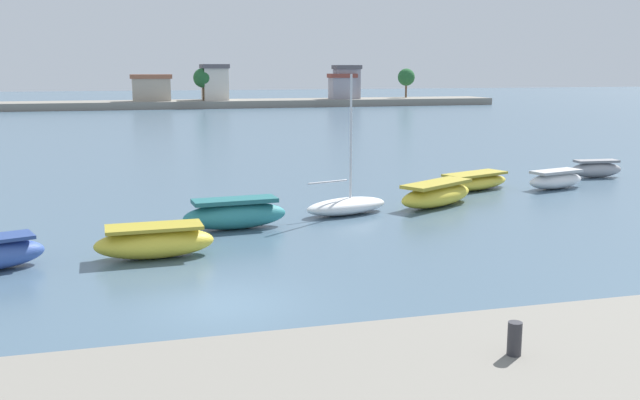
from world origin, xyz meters
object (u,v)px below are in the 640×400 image
mooring_bollard (515,339)px  moored_boat_2 (155,242)px  moored_boat_4 (346,205)px  moored_boat_8 (596,169)px  moored_boat_7 (556,180)px  moored_boat_6 (475,182)px  moored_boat_5 (437,195)px  moored_boat_3 (235,214)px

mooring_bollard → moored_boat_2: size_ratio=0.14×
moored_boat_4 → moored_boat_8: moored_boat_4 is taller
moored_boat_7 → moored_boat_8: 5.57m
mooring_bollard → moored_boat_4: size_ratio=0.09×
moored_boat_4 → moored_boat_6: (8.74, 4.51, 0.03)m
moored_boat_2 → moored_boat_6: size_ratio=0.84×
mooring_bollard → moored_boat_5: 22.22m
mooring_bollard → moored_boat_6: size_ratio=0.12×
moored_boat_2 → moored_boat_7: (21.94, 9.07, -0.07)m
moored_boat_5 → moored_boat_6: size_ratio=1.04×
moored_boat_2 → moored_boat_7: bearing=20.4°
moored_boat_5 → moored_boat_8: size_ratio=1.54×
moored_boat_5 → moored_boat_2: bearing=173.8°
moored_boat_2 → moored_boat_6: bearing=27.5°
moored_boat_2 → moored_boat_5: bearing=22.4°
mooring_bollard → moored_boat_6: mooring_bollard is taller
moored_boat_5 → moored_boat_7: bearing=-11.6°
moored_boat_3 → moored_boat_8: 24.67m
mooring_bollard → moored_boat_7: (16.44, 23.63, -1.47)m
moored_boat_4 → moored_boat_8: 19.12m
moored_boat_2 → moored_boat_7: 23.74m
mooring_bollard → moored_boat_2: bearing=110.7°
mooring_bollard → moored_boat_6: 27.29m
moored_boat_6 → moored_boat_7: (4.48, -0.85, 0.05)m
moored_boat_5 → moored_boat_3: bearing=162.3°
moored_boat_6 → moored_boat_8: bearing=-7.7°
moored_boat_4 → moored_boat_7: size_ratio=1.57×
mooring_bollard → moored_boat_6: bearing=64.0°
moored_boat_5 → moored_boat_7: moored_boat_5 is taller
moored_boat_3 → moored_boat_8: size_ratio=1.31×
moored_boat_4 → moored_boat_7: 13.72m
moored_boat_2 → moored_boat_4: size_ratio=0.67×
moored_boat_6 → moored_boat_8: moored_boat_8 is taller
moored_boat_3 → moored_boat_7: size_ratio=1.10×
moored_boat_5 → moored_boat_8: 14.44m
moored_boat_4 → moored_boat_7: moored_boat_4 is taller
mooring_bollard → moored_boat_7: size_ratio=0.15×
mooring_bollard → moored_boat_3: (-2.10, 18.36, -1.36)m
moored_boat_4 → moored_boat_2: bearing=-164.9°
moored_boat_5 → moored_boat_6: 5.50m
moored_boat_4 → moored_boat_5: moored_boat_4 is taller
mooring_bollard → moored_boat_5: mooring_bollard is taller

